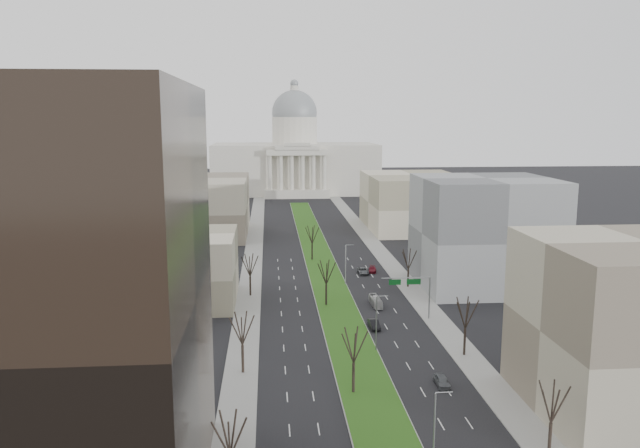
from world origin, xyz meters
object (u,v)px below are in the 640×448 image
car_grey_near (442,381)px  car_grey_far (363,271)px  box_van (376,301)px  car_black (374,324)px  car_red (372,269)px

car_grey_near → car_grey_far: (-1.54, 63.38, -0.02)m
car_grey_near → box_van: size_ratio=0.64×
car_grey_far → box_van: bearing=-95.2°
car_black → car_grey_far: (3.90, 38.88, -0.05)m
car_red → box_van: bearing=-89.5°
car_grey_near → car_red: (1.02, 64.88, -0.09)m
car_black → box_van: 13.42m
car_red → box_van: box_van is taller
car_red → car_grey_far: size_ratio=0.86×
car_grey_far → box_van: box_van is taller
box_van → car_grey_far: bearing=85.0°
car_grey_near → car_black: bearing=103.1°
car_black → car_red: car_black is taller
car_grey_near → car_grey_far: bearing=92.0°
car_grey_far → car_black: bearing=-98.0°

